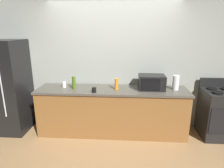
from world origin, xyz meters
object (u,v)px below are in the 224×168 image
at_px(microwave, 152,82).
at_px(mug_black, 94,90).
at_px(bottle_olive_oil, 74,83).
at_px(bottle_dish_soap, 116,84).
at_px(refrigerator, 7,87).
at_px(mug_white, 64,85).
at_px(paper_towel_roll, 176,83).
at_px(stove_range, 218,114).

height_order(microwave, mug_black, microwave).
bearing_deg(bottle_olive_oil, mug_black, -23.50).
distance_m(microwave, bottle_dish_soap, 0.66).
bearing_deg(refrigerator, mug_white, 2.86).
height_order(bottle_olive_oil, mug_black, bottle_olive_oil).
relative_size(microwave, paper_towel_roll, 1.78).
bearing_deg(mug_black, stove_range, 5.30).
height_order(stove_range, paper_towel_roll, paper_towel_roll).
bearing_deg(mug_black, mug_white, 156.73).
distance_m(bottle_dish_soap, mug_white, 1.02).
distance_m(stove_range, paper_towel_roll, 1.00).
xyz_separation_m(refrigerator, mug_black, (1.74, -0.21, 0.05)).
bearing_deg(mug_white, paper_towel_roll, -0.15).
distance_m(bottle_olive_oil, mug_black, 0.45).
bearing_deg(refrigerator, bottle_dish_soap, -0.42).
relative_size(stove_range, mug_white, 9.88).
bearing_deg(bottle_dish_soap, paper_towel_roll, 3.44).
height_order(paper_towel_roll, bottle_olive_oil, paper_towel_roll).
bearing_deg(stove_range, microwave, 177.82).
distance_m(refrigerator, mug_white, 1.12).
height_order(stove_range, microwave, microwave).
relative_size(paper_towel_roll, bottle_dish_soap, 1.29).
bearing_deg(mug_black, bottle_dish_soap, 27.06).
bearing_deg(mug_white, refrigerator, -177.14).
bearing_deg(microwave, paper_towel_roll, 0.29).
bearing_deg(refrigerator, mug_black, -6.99).
bearing_deg(microwave, refrigerator, -179.01).
xyz_separation_m(mug_white, mug_black, (0.63, -0.27, -0.01)).
relative_size(stove_range, microwave, 2.25).
bearing_deg(paper_towel_roll, bottle_olive_oil, -177.37).
bearing_deg(bottle_olive_oil, stove_range, 0.77).
distance_m(stove_range, bottle_dish_soap, 1.99).
bearing_deg(mug_white, bottle_olive_oil, -22.84).
xyz_separation_m(stove_range, bottle_dish_soap, (-1.92, -0.02, 0.54)).
height_order(refrigerator, paper_towel_roll, refrigerator).
height_order(bottle_olive_oil, mug_white, bottle_olive_oil).
xyz_separation_m(microwave, mug_white, (-1.67, 0.01, -0.08)).
bearing_deg(bottle_dish_soap, bottle_olive_oil, -178.50).
height_order(paper_towel_roll, mug_black, paper_towel_roll).
relative_size(bottle_olive_oil, bottle_dish_soap, 1.14).
relative_size(refrigerator, mug_white, 16.47).
relative_size(stove_range, bottle_dish_soap, 5.15).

